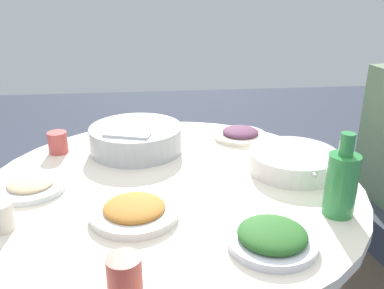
# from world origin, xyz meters

# --- Properties ---
(round_dining_table) EXTENTS (1.11, 1.11, 0.76)m
(round_dining_table) POSITION_xyz_m (0.00, 0.00, 0.61)
(round_dining_table) COLOR #99999E
(round_dining_table) RESTS_ON ground
(rice_bowl) EXTENTS (0.32, 0.32, 0.10)m
(rice_bowl) POSITION_xyz_m (-0.26, -0.11, 0.80)
(rice_bowl) COLOR #B2B5BA
(rice_bowl) RESTS_ON round_dining_table
(soup_bowl) EXTENTS (0.30, 0.28, 0.06)m
(soup_bowl) POSITION_xyz_m (-0.04, 0.38, 0.78)
(soup_bowl) COLOR silver
(soup_bowl) RESTS_ON round_dining_table
(dish_tofu_braise) EXTENTS (0.22, 0.22, 0.04)m
(dish_tofu_braise) POSITION_xyz_m (0.18, -0.10, 0.77)
(dish_tofu_braise) COLOR white
(dish_tofu_braise) RESTS_ON round_dining_table
(dish_eggplant) EXTENTS (0.20, 0.20, 0.04)m
(dish_eggplant) POSITION_xyz_m (-0.34, 0.28, 0.77)
(dish_eggplant) COLOR silver
(dish_eggplant) RESTS_ON round_dining_table
(dish_greens) EXTENTS (0.20, 0.20, 0.05)m
(dish_greens) POSITION_xyz_m (0.34, 0.21, 0.78)
(dish_greens) COLOR silver
(dish_greens) RESTS_ON round_dining_table
(dish_noodles) EXTENTS (0.20, 0.20, 0.03)m
(dish_noodles) POSITION_xyz_m (0.01, -0.40, 0.77)
(dish_noodles) COLOR silver
(dish_noodles) RESTS_ON round_dining_table
(green_bottle) EXTENTS (0.08, 0.08, 0.22)m
(green_bottle) POSITION_xyz_m (0.22, 0.41, 0.84)
(green_bottle) COLOR #308541
(green_bottle) RESTS_ON round_dining_table
(tea_cup_near) EXTENTS (0.07, 0.07, 0.07)m
(tea_cup_near) POSITION_xyz_m (-0.27, -0.37, 0.79)
(tea_cup_near) COLOR #C24946
(tea_cup_near) RESTS_ON round_dining_table
(tea_cup_side) EXTENTS (0.07, 0.07, 0.07)m
(tea_cup_side) POSITION_xyz_m (0.44, -0.12, 0.79)
(tea_cup_side) COLOR #C24B3D
(tea_cup_side) RESTS_ON round_dining_table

